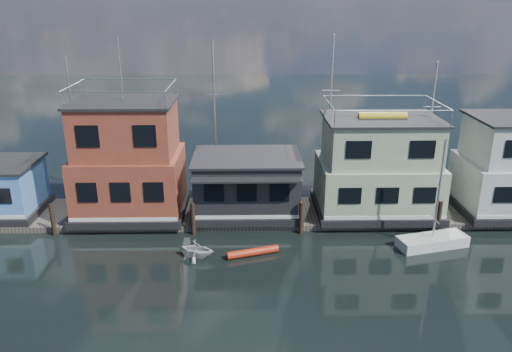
{
  "coord_description": "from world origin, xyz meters",
  "views": [
    {
      "loc": [
        -0.43,
        -20.19,
        14.59
      ],
      "look_at": [
        0.12,
        12.0,
        3.0
      ],
      "focal_mm": 35.0,
      "sensor_mm": 36.0,
      "label": 1
    }
  ],
  "objects_px": {
    "dinghy_white": "(197,249)",
    "houseboat_red": "(129,161)",
    "red_kayak": "(253,252)",
    "houseboat_dark": "(247,184)",
    "houseboat_green": "(378,168)",
    "day_sailer": "(432,240)"
  },
  "relations": [
    {
      "from": "dinghy_white",
      "to": "houseboat_red",
      "type": "bearing_deg",
      "value": 57.76
    },
    {
      "from": "dinghy_white",
      "to": "red_kayak",
      "type": "distance_m",
      "value": 3.33
    },
    {
      "from": "dinghy_white",
      "to": "houseboat_dark",
      "type": "bearing_deg",
      "value": -9.75
    },
    {
      "from": "red_kayak",
      "to": "dinghy_white",
      "type": "bearing_deg",
      "value": 165.31
    },
    {
      "from": "houseboat_dark",
      "to": "houseboat_green",
      "type": "distance_m",
      "value": 9.07
    },
    {
      "from": "day_sailer",
      "to": "houseboat_green",
      "type": "bearing_deg",
      "value": 102.88
    },
    {
      "from": "houseboat_red",
      "to": "day_sailer",
      "type": "relative_size",
      "value": 1.73
    },
    {
      "from": "houseboat_red",
      "to": "dinghy_white",
      "type": "relative_size",
      "value": 5.66
    },
    {
      "from": "day_sailer",
      "to": "red_kayak",
      "type": "distance_m",
      "value": 11.17
    },
    {
      "from": "houseboat_dark",
      "to": "red_kayak",
      "type": "xyz_separation_m",
      "value": [
        0.33,
        -5.72,
        -2.18
      ]
    },
    {
      "from": "houseboat_green",
      "to": "day_sailer",
      "type": "xyz_separation_m",
      "value": [
        2.46,
        -4.76,
        -3.14
      ]
    },
    {
      "from": "dinghy_white",
      "to": "day_sailer",
      "type": "bearing_deg",
      "value": -68.3
    },
    {
      "from": "houseboat_dark",
      "to": "houseboat_green",
      "type": "bearing_deg",
      "value": 0.12
    },
    {
      "from": "day_sailer",
      "to": "red_kayak",
      "type": "height_order",
      "value": "day_sailer"
    },
    {
      "from": "houseboat_green",
      "to": "dinghy_white",
      "type": "height_order",
      "value": "houseboat_green"
    },
    {
      "from": "day_sailer",
      "to": "red_kayak",
      "type": "relative_size",
      "value": 2.17
    },
    {
      "from": "houseboat_red",
      "to": "day_sailer",
      "type": "bearing_deg",
      "value": -13.73
    },
    {
      "from": "houseboat_red",
      "to": "red_kayak",
      "type": "relative_size",
      "value": 3.74
    },
    {
      "from": "houseboat_red",
      "to": "dinghy_white",
      "type": "xyz_separation_m",
      "value": [
        5.01,
        -5.87,
        -3.55
      ]
    },
    {
      "from": "houseboat_green",
      "to": "day_sailer",
      "type": "height_order",
      "value": "houseboat_green"
    },
    {
      "from": "houseboat_red",
      "to": "red_kayak",
      "type": "height_order",
      "value": "houseboat_red"
    },
    {
      "from": "houseboat_green",
      "to": "day_sailer",
      "type": "bearing_deg",
      "value": -62.68
    }
  ]
}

